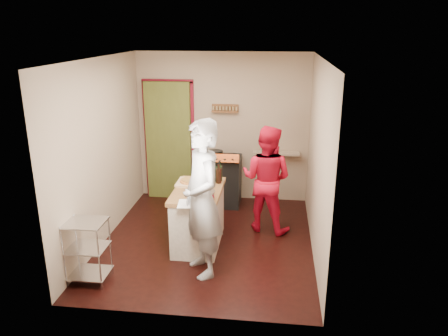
{
  "coord_description": "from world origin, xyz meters",
  "views": [
    {
      "loc": [
        0.93,
        -5.67,
        2.99
      ],
      "look_at": [
        0.24,
        0.0,
        1.13
      ],
      "focal_mm": 35.0,
      "sensor_mm": 36.0,
      "label": 1
    }
  ],
  "objects": [
    {
      "name": "person_stripe",
      "position": [
        0.07,
        -0.83,
        0.99
      ],
      "size": [
        0.77,
        0.86,
        1.98
      ],
      "primitive_type": "imported",
      "rotation": [
        0.0,
        0.0,
        -1.04
      ],
      "color": "#ABABB0",
      "rests_on": "ground"
    },
    {
      "name": "island",
      "position": [
        -0.11,
        -0.09,
        0.45
      ],
      "size": [
        0.67,
        1.25,
        1.15
      ],
      "color": "beige",
      "rests_on": "ground"
    },
    {
      "name": "right_wall",
      "position": [
        1.5,
        0.0,
        1.3
      ],
      "size": [
        0.04,
        3.5,
        2.6
      ],
      "primitive_type": "cube",
      "color": "tan",
      "rests_on": "ground"
    },
    {
      "name": "floor",
      "position": [
        0.0,
        0.0,
        0.0
      ],
      "size": [
        3.5,
        3.5,
        0.0
      ],
      "primitive_type": "plane",
      "color": "black",
      "rests_on": "ground"
    },
    {
      "name": "ceiling",
      "position": [
        0.0,
        0.0,
        2.61
      ],
      "size": [
        3.0,
        3.5,
        0.02
      ],
      "primitive_type": "cube",
      "color": "white",
      "rests_on": "back_wall"
    },
    {
      "name": "person_red",
      "position": [
        0.82,
        0.53,
        0.81
      ],
      "size": [
        0.95,
        0.85,
        1.63
      ],
      "primitive_type": "imported",
      "rotation": [
        0.0,
        0.0,
        2.8
      ],
      "color": "red",
      "rests_on": "ground"
    },
    {
      "name": "left_wall",
      "position": [
        -1.5,
        0.0,
        1.3
      ],
      "size": [
        0.04,
        3.5,
        2.6
      ],
      "primitive_type": "cube",
      "color": "tan",
      "rests_on": "ground"
    },
    {
      "name": "stove",
      "position": [
        0.05,
        1.42,
        0.45
      ],
      "size": [
        0.6,
        0.63,
        1.0
      ],
      "color": "black",
      "rests_on": "ground"
    },
    {
      "name": "back_wall",
      "position": [
        -0.64,
        1.78,
        1.13
      ],
      "size": [
        3.0,
        0.44,
        2.6
      ],
      "color": "tan",
      "rests_on": "ground"
    },
    {
      "name": "wire_shelving",
      "position": [
        -1.28,
        -1.2,
        0.44
      ],
      "size": [
        0.48,
        0.4,
        0.8
      ],
      "color": "silver",
      "rests_on": "ground"
    }
  ]
}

